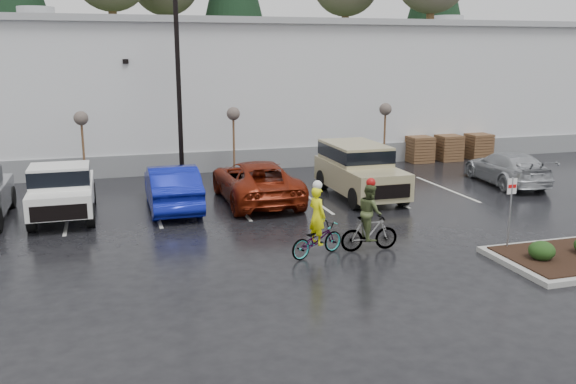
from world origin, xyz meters
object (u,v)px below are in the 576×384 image
object	(u,v)px
pallet_stack_c	(478,146)
car_blue	(172,187)
pallet_stack_b	(448,148)
pallet_stack_a	(419,149)
sapling_west	(81,122)
car_red	(256,181)
car_far_silver	(507,168)
fire_lane_sign	(510,205)
suv_tan	(360,171)
cyclist_hivis	(317,233)
sapling_mid	(233,118)
sapling_east	(385,113)
cyclist_olive	(370,224)
pickup_white	(63,188)
lamppost	(177,50)

from	to	relation	value
pallet_stack_c	car_blue	size ratio (longest dim) A/B	0.27
pallet_stack_b	pallet_stack_a	bearing A→B (deg)	180.00
pallet_stack_a	pallet_stack_b	bearing A→B (deg)	0.00
pallet_stack_a	pallet_stack_c	distance (m)	3.50
sapling_west	car_red	world-z (taller)	sapling_west
car_blue	car_far_silver	world-z (taller)	car_blue
fire_lane_sign	suv_tan	xyz separation A→B (m)	(-1.32, 7.58, -0.38)
pallet_stack_a	pallet_stack_c	world-z (taller)	same
pallet_stack_a	fire_lane_sign	size ratio (longest dim) A/B	0.61
suv_tan	cyclist_hivis	world-z (taller)	cyclist_hivis
sapling_mid	car_red	xyz separation A→B (m)	(-0.16, -4.81, -1.93)
suv_tan	car_far_silver	size ratio (longest dim) A/B	1.04
car_far_silver	car_blue	bearing A→B (deg)	7.05
car_blue	car_red	bearing A→B (deg)	-176.20
sapling_mid	car_far_silver	world-z (taller)	sapling_mid
sapling_east	cyclist_olive	size ratio (longest dim) A/B	1.49
pickup_white	suv_tan	bearing A→B (deg)	-1.99
lamppost	car_blue	distance (m)	6.36
pallet_stack_b	cyclist_hivis	world-z (taller)	cyclist_hivis
pallet_stack_a	car_red	size ratio (longest dim) A/B	0.24
pallet_stack_c	fire_lane_sign	world-z (taller)	fire_lane_sign
car_red	cyclist_hivis	xyz separation A→B (m)	(0.12, -6.69, -0.11)
pallet_stack_a	pallet_stack_c	size ratio (longest dim) A/B	1.00
car_red	car_far_silver	distance (m)	11.17
car_blue	suv_tan	xyz separation A→B (m)	(7.34, -0.22, 0.21)
pallet_stack_c	pickup_white	size ratio (longest dim) A/B	0.26
sapling_east	car_red	size ratio (longest dim) A/B	0.56
sapling_mid	pickup_white	bearing A→B (deg)	-145.77
lamppost	pallet_stack_b	size ratio (longest dim) A/B	6.83
pickup_white	cyclist_hivis	xyz separation A→B (m)	(7.07, -6.66, -0.30)
sapling_mid	cyclist_olive	size ratio (longest dim) A/B	1.49
sapling_mid	sapling_east	world-z (taller)	same
car_blue	car_far_silver	bearing A→B (deg)	-179.18
pallet_stack_a	car_blue	size ratio (longest dim) A/B	0.27
sapling_east	pallet_stack_c	size ratio (longest dim) A/B	2.37
sapling_west	car_red	xyz separation A→B (m)	(6.34, -4.81, -1.93)
pickup_white	pallet_stack_a	bearing A→B (deg)	18.83
sapling_west	sapling_mid	world-z (taller)	same
pickup_white	cyclist_hivis	bearing A→B (deg)	-43.32
fire_lane_sign	pallet_stack_a	bearing A→B (deg)	71.19
lamppost	car_far_silver	distance (m)	14.91
sapling_west	pallet_stack_b	world-z (taller)	sapling_west
sapling_mid	sapling_east	xyz separation A→B (m)	(7.50, 0.00, 0.00)
pallet_stack_c	suv_tan	distance (m)	11.38
car_blue	cyclist_olive	xyz separation A→B (m)	(4.92, -6.50, -0.02)
fire_lane_sign	lamppost	bearing A→B (deg)	123.46
pallet_stack_c	cyclist_hivis	xyz separation A→B (m)	(-13.54, -12.50, 0.01)
car_far_silver	cyclist_hivis	world-z (taller)	cyclist_hivis
pallet_stack_a	cyclist_olive	xyz separation A→B (m)	(-8.44, -12.50, 0.12)
sapling_west	pallet_stack_a	bearing A→B (deg)	3.47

